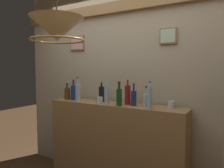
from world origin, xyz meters
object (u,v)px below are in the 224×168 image
(liquor_bottle_rye, at_px, (68,91))
(liquor_bottle_port, at_px, (150,98))
(liquor_bottle_gin, at_px, (78,92))
(liquor_bottle_tequila, at_px, (119,97))
(liquor_bottle_amaro, at_px, (146,100))
(glass_tumbler_rocks, at_px, (172,105))
(liquor_bottle_sherry, at_px, (67,93))
(liquor_bottle_mezcal, at_px, (128,95))
(liquor_bottle_bourbon, at_px, (134,98))
(glass_tumbler_highball, at_px, (100,100))
(liquor_bottle_vodka, at_px, (101,94))
(pendant_lamp, at_px, (57,30))
(liquor_bottle_whiskey, at_px, (107,94))
(liquor_bottle_rum, at_px, (73,92))

(liquor_bottle_rye, distance_m, liquor_bottle_port, 1.36)
(liquor_bottle_gin, distance_m, liquor_bottle_tequila, 0.61)
(liquor_bottle_amaro, height_order, glass_tumbler_rocks, liquor_bottle_amaro)
(liquor_bottle_sherry, xyz_separation_m, liquor_bottle_mezcal, (0.91, 0.07, 0.03))
(liquor_bottle_mezcal, relative_size, liquor_bottle_rye, 1.02)
(liquor_bottle_bourbon, xyz_separation_m, glass_tumbler_highball, (-0.46, -0.03, -0.06))
(liquor_bottle_vodka, xyz_separation_m, glass_tumbler_rocks, (0.93, 0.01, -0.07))
(liquor_bottle_gin, height_order, liquor_bottle_vodka, liquor_bottle_gin)
(liquor_bottle_vodka, relative_size, pendant_lamp, 0.53)
(liquor_bottle_sherry, bearing_deg, liquor_bottle_whiskey, -5.13)
(liquor_bottle_vodka, height_order, liquor_bottle_port, liquor_bottle_port)
(liquor_bottle_rum, distance_m, pendant_lamp, 1.24)
(glass_tumbler_rocks, xyz_separation_m, pendant_lamp, (-0.77, -0.96, 0.75))
(liquor_bottle_tequila, bearing_deg, liquor_bottle_sherry, 175.31)
(liquor_bottle_amaro, distance_m, glass_tumbler_rocks, 0.29)
(liquor_bottle_vodka, height_order, liquor_bottle_rum, liquor_bottle_rum)
(liquor_bottle_mezcal, bearing_deg, pendant_lamp, -105.23)
(liquor_bottle_tequila, height_order, liquor_bottle_rum, same)
(liquor_bottle_bourbon, height_order, liquor_bottle_mezcal, liquor_bottle_mezcal)
(liquor_bottle_gin, distance_m, liquor_bottle_port, 0.99)
(glass_tumbler_rocks, xyz_separation_m, glass_tumbler_highball, (-0.89, -0.12, 0.00))
(liquor_bottle_rye, relative_size, liquor_bottle_rum, 1.03)
(liquor_bottle_amaro, height_order, liquor_bottle_rye, liquor_bottle_rye)
(liquor_bottle_sherry, height_order, glass_tumbler_rocks, liquor_bottle_sherry)
(liquor_bottle_amaro, bearing_deg, liquor_bottle_whiskey, -168.31)
(liquor_bottle_port, bearing_deg, liquor_bottle_rye, 171.77)
(liquor_bottle_whiskey, height_order, liquor_bottle_vodka, liquor_bottle_whiskey)
(liquor_bottle_rum, distance_m, liquor_bottle_port, 1.16)
(liquor_bottle_port, xyz_separation_m, glass_tumbler_rocks, (0.19, 0.19, -0.09))
(liquor_bottle_port, height_order, glass_tumbler_rocks, liquor_bottle_port)
(liquor_bottle_bourbon, bearing_deg, liquor_bottle_vodka, 171.15)
(liquor_bottle_bourbon, distance_m, glass_tumbler_rocks, 0.44)
(liquor_bottle_whiskey, xyz_separation_m, liquor_bottle_vodka, (-0.19, 0.17, -0.03))
(liquor_bottle_tequila, height_order, glass_tumbler_highball, liquor_bottle_tequila)
(liquor_bottle_port, xyz_separation_m, pendant_lamp, (-0.59, -0.77, 0.66))
(liquor_bottle_rum, height_order, pendant_lamp, pendant_lamp)
(liquor_bottle_whiskey, xyz_separation_m, glass_tumbler_highball, (-0.15, 0.07, -0.09))
(liquor_bottle_tequila, xyz_separation_m, pendant_lamp, (-0.21, -0.77, 0.67))
(liquor_bottle_rye, height_order, liquor_bottle_rum, liquor_bottle_rye)
(liquor_bottle_amaro, relative_size, pendant_lamp, 0.49)
(liquor_bottle_tequila, relative_size, glass_tumbler_rocks, 3.63)
(liquor_bottle_gin, bearing_deg, liquor_bottle_rye, 150.11)
(liquor_bottle_gin, height_order, liquor_bottle_sherry, liquor_bottle_gin)
(liquor_bottle_vodka, xyz_separation_m, glass_tumbler_highball, (0.04, -0.11, -0.07))
(liquor_bottle_gin, distance_m, glass_tumbler_rocks, 1.20)
(liquor_bottle_mezcal, distance_m, glass_tumbler_rocks, 0.53)
(liquor_bottle_gin, distance_m, liquor_bottle_bourbon, 0.76)
(liquor_bottle_mezcal, bearing_deg, liquor_bottle_sherry, -175.58)
(liquor_bottle_sherry, bearing_deg, liquor_bottle_bourbon, 1.72)
(liquor_bottle_amaro, xyz_separation_m, glass_tumbler_rocks, (0.27, 0.08, -0.04))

